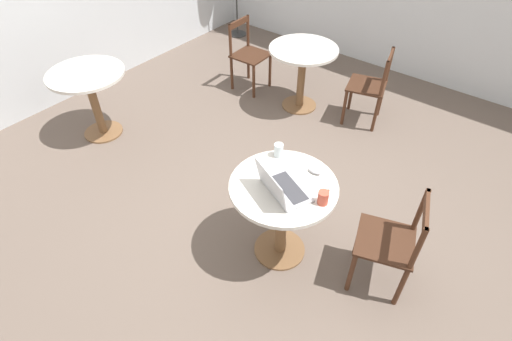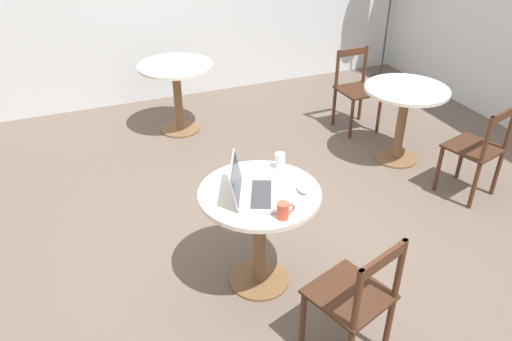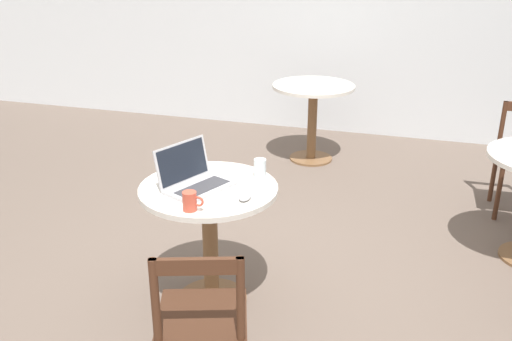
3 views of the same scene
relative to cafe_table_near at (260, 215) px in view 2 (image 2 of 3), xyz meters
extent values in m
plane|color=#66564C|center=(0.20, 0.20, -0.56)|extent=(16.00, 16.00, 0.00)
cylinder|color=brown|center=(0.00, 0.00, -0.55)|extent=(0.41, 0.41, 0.02)
cylinder|color=brown|center=(0.00, 0.00, -0.19)|extent=(0.09, 0.09, 0.69)
cylinder|color=silver|center=(0.00, 0.00, 0.16)|extent=(0.76, 0.76, 0.03)
cylinder|color=brown|center=(1.88, 1.06, -0.55)|extent=(0.41, 0.41, 0.02)
cylinder|color=brown|center=(1.88, 1.06, -0.19)|extent=(0.09, 0.09, 0.69)
cylinder|color=silver|center=(1.88, 1.06, 0.16)|extent=(0.76, 0.76, 0.03)
cylinder|color=brown|center=(0.09, 2.46, -0.55)|extent=(0.41, 0.41, 0.02)
cylinder|color=brown|center=(0.09, 2.46, -0.19)|extent=(0.09, 0.09, 0.69)
cylinder|color=silver|center=(0.09, 2.46, 0.16)|extent=(0.76, 0.76, 0.03)
cylinder|color=#472819|center=(0.02, -0.60, -0.34)|extent=(0.04, 0.04, 0.43)
cylinder|color=#472819|center=(0.35, -0.50, -0.34)|extent=(0.04, 0.04, 0.43)
cylinder|color=#472819|center=(0.45, -0.82, -0.34)|extent=(0.04, 0.04, 0.43)
cube|color=#3C2215|center=(0.24, -0.71, -0.12)|extent=(0.50, 0.50, 0.02)
cylinder|color=#472819|center=(0.13, -0.93, 0.09)|extent=(0.04, 0.04, 0.39)
cylinder|color=#472819|center=(0.45, -0.82, 0.09)|extent=(0.04, 0.04, 0.39)
cube|color=#472819|center=(0.29, -0.87, 0.24)|extent=(0.36, 0.14, 0.07)
cylinder|color=#472819|center=(1.86, 0.47, -0.34)|extent=(0.04, 0.04, 0.43)
cylinder|color=#472819|center=(2.19, 0.56, -0.34)|extent=(0.04, 0.04, 0.43)
cylinder|color=#472819|center=(1.95, 0.14, -0.34)|extent=(0.04, 0.04, 0.43)
cylinder|color=#472819|center=(2.28, 0.23, -0.34)|extent=(0.04, 0.04, 0.43)
cube|color=#3C2215|center=(2.07, 0.35, -0.12)|extent=(0.48, 0.48, 0.02)
cylinder|color=#472819|center=(1.95, 0.14, 0.09)|extent=(0.04, 0.04, 0.39)
cylinder|color=#472819|center=(2.28, 0.23, 0.09)|extent=(0.04, 0.04, 0.39)
cube|color=#472819|center=(2.12, 0.18, 0.24)|extent=(0.37, 0.12, 0.07)
cylinder|color=#472819|center=(2.03, 1.62, -0.34)|extent=(0.04, 0.04, 0.43)
cylinder|color=#472819|center=(1.69, 1.61, -0.34)|extent=(0.04, 0.04, 0.43)
cylinder|color=#472819|center=(2.02, 1.96, -0.34)|extent=(0.04, 0.04, 0.43)
cylinder|color=#472819|center=(1.68, 1.95, -0.34)|extent=(0.04, 0.04, 0.43)
cube|color=#3C2215|center=(1.86, 1.78, -0.12)|extent=(0.40, 0.40, 0.02)
cylinder|color=#472819|center=(2.02, 1.96, 0.09)|extent=(0.04, 0.04, 0.39)
cylinder|color=#472819|center=(1.68, 1.95, 0.09)|extent=(0.04, 0.04, 0.39)
cube|color=#472819|center=(1.85, 1.95, 0.24)|extent=(0.37, 0.03, 0.07)
cylinder|color=#333333|center=(2.99, 2.96, -0.55)|extent=(0.27, 0.27, 0.02)
cylinder|color=#333333|center=(2.99, 2.96, 0.20)|extent=(0.02, 0.02, 1.49)
cube|color=#B7B7BC|center=(-0.03, -0.05, 0.19)|extent=(0.35, 0.42, 0.02)
cube|color=#38383D|center=(-0.01, -0.06, 0.20)|extent=(0.23, 0.33, 0.00)
cube|color=#B7B7BC|center=(-0.15, 0.01, 0.30)|extent=(0.19, 0.35, 0.22)
cube|color=black|center=(-0.15, 0.00, 0.30)|extent=(0.17, 0.32, 0.19)
ellipsoid|color=#B7B7BC|center=(0.24, -0.10, 0.19)|extent=(0.06, 0.10, 0.03)
cylinder|color=#C64C38|center=(0.02, -0.30, 0.23)|extent=(0.07, 0.07, 0.10)
torus|color=#C64C38|center=(0.07, -0.30, 0.23)|extent=(0.06, 0.01, 0.06)
cylinder|color=silver|center=(0.23, 0.21, 0.23)|extent=(0.07, 0.07, 0.11)
camera|label=1|loc=(-1.67, -1.07, 2.10)|focal=28.00mm
camera|label=2|loc=(-0.98, -2.35, 1.88)|focal=35.00mm
camera|label=3|loc=(1.07, -2.64, 1.43)|focal=40.00mm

